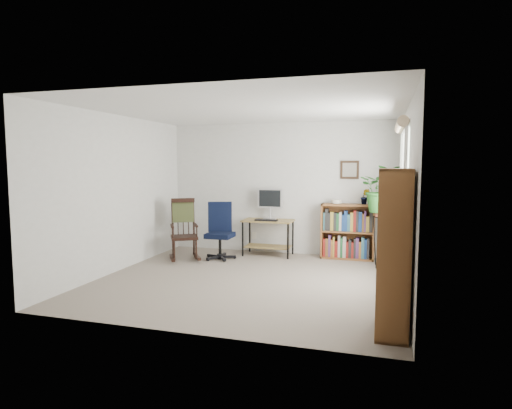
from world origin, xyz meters
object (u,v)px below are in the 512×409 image
(desk, at_px, (268,238))
(office_chair, at_px, (220,231))
(low_bookshelf, at_px, (348,232))
(tall_bookshelf, at_px, (393,251))
(rocking_chair, at_px, (184,229))

(desk, relative_size, office_chair, 0.90)
(low_bookshelf, height_order, tall_bookshelf, tall_bookshelf)
(desk, height_order, rocking_chair, rocking_chair)
(office_chair, xyz_separation_m, tall_bookshelf, (2.80, -2.54, 0.30))
(rocking_chair, distance_m, low_bookshelf, 2.84)
(desk, relative_size, tall_bookshelf, 0.56)
(low_bookshelf, bearing_deg, rocking_chair, -162.51)
(desk, bearing_deg, tall_bookshelf, -55.97)
(tall_bookshelf, bearing_deg, desk, 124.03)
(rocking_chair, distance_m, tall_bookshelf, 4.13)
(desk, bearing_deg, low_bookshelf, 4.89)
(desk, bearing_deg, rocking_chair, -150.69)
(desk, xyz_separation_m, rocking_chair, (-1.31, -0.73, 0.21))
(office_chair, bearing_deg, rocking_chair, 178.33)
(desk, distance_m, tall_bookshelf, 3.74)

